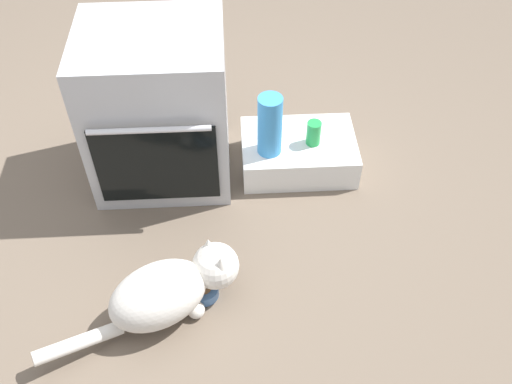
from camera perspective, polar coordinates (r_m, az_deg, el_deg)
name	(u,v)px	position (r m, az deg, el deg)	size (l,w,h in m)	color
ground	(157,224)	(2.57, -9.87, -3.22)	(8.00, 8.00, 0.00)	#6B5B4C
oven	(158,109)	(2.56, -9.80, 8.21)	(0.60, 0.57, 0.73)	#B7BABF
pantry_cabinet	(298,152)	(2.74, 4.25, 3.98)	(0.54, 0.37, 0.16)	white
food_bowl	(204,291)	(2.30, -5.24, -9.80)	(0.12, 0.12, 0.07)	#4C7AB7
cat	(170,290)	(2.19, -8.65, -9.66)	(0.75, 0.44, 0.27)	silver
water_bottle	(270,126)	(2.52, 1.39, 6.67)	(0.11, 0.11, 0.30)	#388CD1
soda_can	(314,133)	(2.64, 5.79, 5.90)	(0.07, 0.07, 0.12)	green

